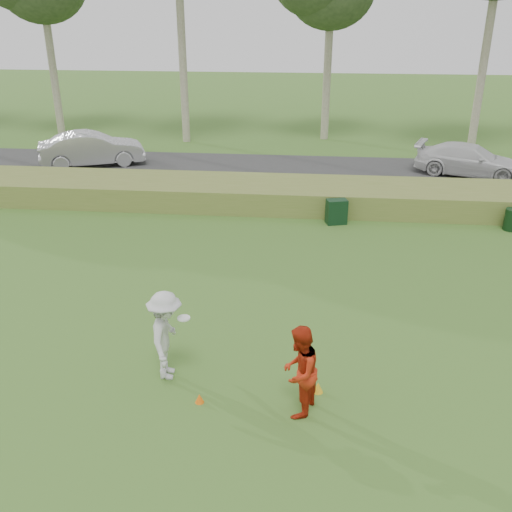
# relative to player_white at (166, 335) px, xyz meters

# --- Properties ---
(ground) EXTENTS (120.00, 120.00, 0.00)m
(ground) POSITION_rel_player_white_xyz_m (1.53, -0.40, -1.00)
(ground) COLOR #356220
(ground) RESTS_ON ground
(reed_strip) EXTENTS (80.00, 3.00, 0.90)m
(reed_strip) POSITION_rel_player_white_xyz_m (1.53, 11.60, -0.55)
(reed_strip) COLOR #5E712D
(reed_strip) RESTS_ON ground
(park_road) EXTENTS (80.00, 6.00, 0.06)m
(park_road) POSITION_rel_player_white_xyz_m (1.53, 16.60, -0.97)
(park_road) COLOR #2D2D2D
(park_road) RESTS_ON ground
(player_white) EXTENTS (0.95, 1.34, 1.99)m
(player_white) POSITION_rel_player_white_xyz_m (0.00, 0.00, 0.00)
(player_white) COLOR silver
(player_white) RESTS_ON ground
(player_red) EXTENTS (0.96, 1.09, 1.90)m
(player_red) POSITION_rel_player_white_xyz_m (2.82, -0.94, -0.05)
(player_red) COLOR #B3260F
(player_red) RESTS_ON ground
(cone_orange) EXTENTS (0.18, 0.18, 0.20)m
(cone_orange) POSITION_rel_player_white_xyz_m (0.84, -0.84, -0.90)
(cone_orange) COLOR orange
(cone_orange) RESTS_ON ground
(cone_yellow) EXTENTS (0.21, 0.21, 0.24)m
(cone_yellow) POSITION_rel_player_white_xyz_m (3.21, -0.27, -0.88)
(cone_yellow) COLOR yellow
(cone_yellow) RESTS_ON ground
(utility_cabinet) EXTENTS (0.82, 0.63, 0.90)m
(utility_cabinet) POSITION_rel_player_white_xyz_m (3.84, 9.75, -0.54)
(utility_cabinet) COLOR black
(utility_cabinet) RESTS_ON ground
(trash_bin) EXTENTS (0.53, 0.53, 0.78)m
(trash_bin) POSITION_rel_player_white_xyz_m (9.99, 9.71, -0.61)
(trash_bin) COLOR black
(trash_bin) RESTS_ON ground
(car_mid) EXTENTS (5.25, 3.58, 1.64)m
(car_mid) POSITION_rel_player_white_xyz_m (-7.84, 16.58, -0.12)
(car_mid) COLOR silver
(car_mid) RESTS_ON park_road
(car_right) EXTENTS (5.26, 3.51, 1.42)m
(car_right) POSITION_rel_player_white_xyz_m (10.11, 16.65, -0.23)
(car_right) COLOR silver
(car_right) RESTS_ON park_road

